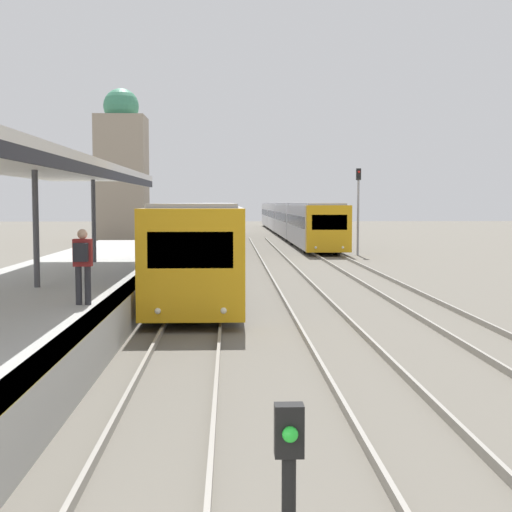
# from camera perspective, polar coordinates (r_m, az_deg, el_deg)

# --- Properties ---
(platform_canopy) EXTENTS (4.00, 20.12, 3.30)m
(platform_canopy) POSITION_cam_1_polar(r_m,az_deg,el_deg) (19.67, -17.17, 6.81)
(platform_canopy) COLOR beige
(platform_canopy) RESTS_ON station_platform
(person_on_platform) EXTENTS (0.40, 0.40, 1.66)m
(person_on_platform) POSITION_cam_1_polar(r_m,az_deg,el_deg) (16.01, -13.71, -0.33)
(person_on_platform) COLOR #2D2D33
(person_on_platform) RESTS_ON station_platform
(train_near) EXTENTS (2.71, 59.13, 3.19)m
(train_near) POSITION_cam_1_polar(r_m,az_deg,el_deg) (47.00, -3.32, 2.52)
(train_near) COLOR gold
(train_near) RESTS_ON ground_plane
(train_far) EXTENTS (2.71, 58.00, 3.19)m
(train_far) POSITION_cam_1_polar(r_m,az_deg,el_deg) (71.13, 2.62, 3.12)
(train_far) COLOR gold
(train_far) RESTS_ON ground_plane
(signal_post_near) EXTENTS (0.20, 0.22, 1.85)m
(signal_post_near) POSITION_cam_1_polar(r_m,az_deg,el_deg) (5.18, 2.64, -19.30)
(signal_post_near) COLOR black
(signal_post_near) RESTS_ON ground_plane
(signal_mast_far) EXTENTS (0.28, 0.29, 5.29)m
(signal_mast_far) POSITION_cam_1_polar(r_m,az_deg,el_deg) (43.87, 8.18, 4.36)
(signal_mast_far) COLOR gray
(signal_mast_far) RESTS_ON ground_plane
(distant_domed_building) EXTENTS (4.00, 4.00, 12.49)m
(distant_domed_building) POSITION_cam_1_polar(r_m,az_deg,el_deg) (59.83, -10.67, 6.77)
(distant_domed_building) COLOR gray
(distant_domed_building) RESTS_ON ground_plane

